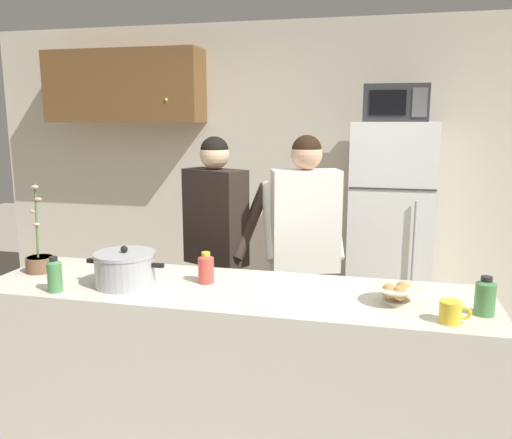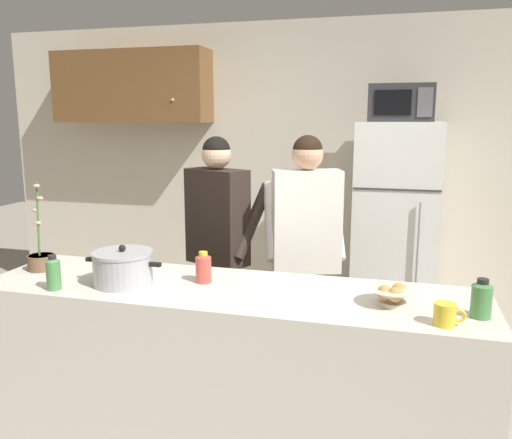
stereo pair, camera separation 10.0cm
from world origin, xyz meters
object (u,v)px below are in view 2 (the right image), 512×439
at_px(coffee_mug, 445,314).
at_px(bottle_far_corner, 53,273).
at_px(potted_orchid, 41,258).
at_px(refrigerator, 395,232).
at_px(bottle_near_edge, 203,267).
at_px(microwave, 401,103).
at_px(cooking_pot, 123,268).
at_px(person_near_pot, 218,230).
at_px(bread_bowl, 393,295).
at_px(person_by_sink, 306,235).
at_px(bottle_mid_counter, 482,299).

bearing_deg(coffee_mug, bottle_far_corner, -179.18).
bearing_deg(potted_orchid, refrigerator, 43.45).
distance_m(bottle_near_edge, bottle_far_corner, 0.75).
height_order(microwave, cooking_pot, microwave).
relative_size(person_near_pot, bread_bowl, 7.16).
relative_size(person_by_sink, bread_bowl, 7.22).
distance_m(microwave, bread_bowl, 2.08).
distance_m(bottle_near_edge, bottle_mid_counter, 1.34).
distance_m(refrigerator, bread_bowl, 1.89).
bearing_deg(refrigerator, bottle_mid_counter, -79.00).
bearing_deg(person_by_sink, potted_orchid, -151.10).
height_order(person_near_pot, bread_bowl, person_near_pot).
bearing_deg(person_near_pot, cooking_pot, -102.49).
bearing_deg(cooking_pot, bottle_mid_counter, -0.47).
distance_m(person_by_sink, bottle_far_corner, 1.51).
height_order(coffee_mug, bottle_far_corner, bottle_far_corner).
xyz_separation_m(person_near_pot, coffee_mug, (1.36, -1.06, -0.06)).
bearing_deg(bottle_mid_counter, bottle_near_edge, 173.57).
relative_size(cooking_pot, potted_orchid, 0.85).
height_order(microwave, bottle_near_edge, microwave).
bearing_deg(bottle_far_corner, person_by_sink, 43.83).
bearing_deg(bottle_mid_counter, bottle_far_corner, -175.48).
height_order(refrigerator, potted_orchid, refrigerator).
xyz_separation_m(bread_bowl, bottle_near_edge, (-0.96, 0.10, 0.03)).
distance_m(microwave, bottle_far_corner, 2.78).
relative_size(refrigerator, person_by_sink, 1.04).
bearing_deg(bottle_mid_counter, coffee_mug, -139.35).
bearing_deg(microwave, cooking_pot, -125.06).
relative_size(cooking_pot, bottle_near_edge, 2.57).
bearing_deg(refrigerator, microwave, -89.93).
xyz_separation_m(refrigerator, potted_orchid, (-1.92, -1.82, 0.12)).
height_order(person_by_sink, coffee_mug, person_by_sink).
xyz_separation_m(person_near_pot, bottle_near_edge, (0.19, -0.77, -0.03)).
height_order(bottle_mid_counter, potted_orchid, potted_orchid).
bearing_deg(person_near_pot, bottle_far_corner, -114.47).
relative_size(person_near_pot, coffee_mug, 12.60).
distance_m(coffee_mug, bottle_mid_counter, 0.21).
relative_size(microwave, cooking_pot, 1.13).
bearing_deg(bread_bowl, coffee_mug, -40.67).
bearing_deg(bread_bowl, cooking_pot, -178.37).
bearing_deg(person_by_sink, refrigerator, 62.95).
bearing_deg(bread_bowl, person_by_sink, 123.26).
relative_size(cooking_pot, bread_bowl, 1.84).
height_order(microwave, coffee_mug, microwave).
relative_size(bread_bowl, bottle_near_edge, 1.40).
distance_m(person_near_pot, coffee_mug, 1.72).
xyz_separation_m(microwave, person_near_pot, (-1.14, -1.00, -0.85)).
bearing_deg(potted_orchid, coffee_mug, -6.89).
relative_size(refrigerator, bottle_near_edge, 10.54).
relative_size(bread_bowl, bottle_far_corner, 1.29).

